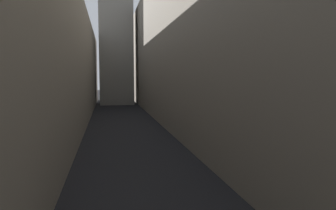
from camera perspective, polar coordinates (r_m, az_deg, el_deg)
name	(u,v)px	position (r m, az deg, el deg)	size (l,w,h in m)	color
ground_plane	(126,128)	(45.31, -7.75, -4.22)	(264.00, 264.00, 0.00)	black
building_block_left	(42,64)	(47.52, -22.04, 6.95)	(11.87, 108.00, 18.28)	gray
building_block_right	(204,41)	(49.18, 6.54, 11.49)	(13.37, 108.00, 25.59)	gray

